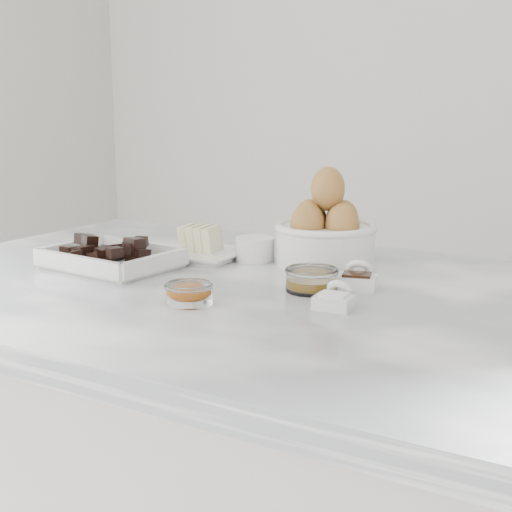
{
  "coord_description": "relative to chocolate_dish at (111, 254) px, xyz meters",
  "views": [
    {
      "loc": [
        0.59,
        -0.95,
        1.22
      ],
      "look_at": [
        0.02,
        0.03,
        0.98
      ],
      "focal_mm": 50.0,
      "sensor_mm": 36.0,
      "label": 1
    }
  ],
  "objects": [
    {
      "name": "marble_slab",
      "position": [
        0.25,
        0.02,
        -0.04
      ],
      "size": [
        1.2,
        0.8,
        0.04
      ],
      "primitive_type": "cube",
      "color": "white",
      "rests_on": "cabinet"
    },
    {
      "name": "chocolate_dish",
      "position": [
        0.0,
        0.0,
        0.0
      ],
      "size": [
        0.24,
        0.19,
        0.06
      ],
      "color": "white",
      "rests_on": "marble_slab"
    },
    {
      "name": "butter_plate",
      "position": [
        0.09,
        0.14,
        -0.0
      ],
      "size": [
        0.15,
        0.15,
        0.06
      ],
      "color": "white",
      "rests_on": "marble_slab"
    },
    {
      "name": "sugar_ramekin",
      "position": [
        0.19,
        0.17,
        -0.0
      ],
      "size": [
        0.07,
        0.07,
        0.04
      ],
      "color": "white",
      "rests_on": "marble_slab"
    },
    {
      "name": "egg_bowl",
      "position": [
        0.31,
        0.21,
        0.03
      ],
      "size": [
        0.18,
        0.18,
        0.17
      ],
      "color": "white",
      "rests_on": "marble_slab"
    },
    {
      "name": "honey_bowl",
      "position": [
        0.38,
        0.03,
        -0.01
      ],
      "size": [
        0.08,
        0.08,
        0.04
      ],
      "color": "white",
      "rests_on": "marble_slab"
    },
    {
      "name": "zest_bowl",
      "position": [
        0.26,
        -0.12,
        -0.01
      ],
      "size": [
        0.07,
        0.07,
        0.03
      ],
      "color": "white",
      "rests_on": "marble_slab"
    },
    {
      "name": "vanilla_spoon",
      "position": [
        0.43,
        0.08,
        -0.01
      ],
      "size": [
        0.07,
        0.08,
        0.04
      ],
      "color": "white",
      "rests_on": "marble_slab"
    },
    {
      "name": "salt_spoon",
      "position": [
        0.45,
        -0.04,
        -0.01
      ],
      "size": [
        0.06,
        0.07,
        0.04
      ],
      "color": "white",
      "rests_on": "marble_slab"
    }
  ]
}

